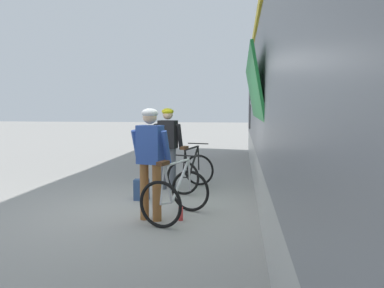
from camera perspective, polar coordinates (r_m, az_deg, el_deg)
ground_plane at (r=6.70m, az=-5.97°, el=-9.96°), size 80.00×80.00×0.00m
train_car at (r=6.54m, az=23.32°, el=6.66°), size 3.19×18.47×3.88m
cyclist_near_in_blue at (r=6.04m, az=-6.19°, el=-1.46°), size 0.65×0.40×1.76m
cyclist_far_in_dark at (r=8.31m, az=-3.58°, el=0.43°), size 0.65×0.39×1.76m
bicycle_near_silver at (r=6.17m, az=-2.36°, el=-7.44°), size 1.00×1.24×0.99m
bicycle_far_black at (r=8.32m, az=-0.13°, el=-4.08°), size 0.92×1.20×0.99m
backpack_on_platform at (r=7.52m, az=-7.47°, el=-6.72°), size 0.29×0.19×0.40m
water_bottle_near_the_bikes at (r=6.17m, az=-1.68°, el=-10.26°), size 0.07×0.07×0.22m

